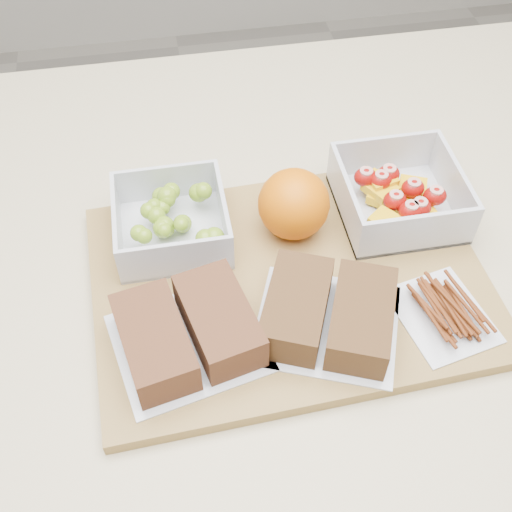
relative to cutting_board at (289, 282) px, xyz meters
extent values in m
cube|color=beige|center=(-0.01, 0.02, -0.46)|extent=(1.20, 0.90, 0.90)
cube|color=olive|center=(0.00, 0.00, 0.00)|extent=(0.43, 0.32, 0.02)
cube|color=silver|center=(-0.12, 0.08, 0.01)|extent=(0.12, 0.12, 0.00)
cube|color=silver|center=(-0.12, 0.14, 0.03)|extent=(0.12, 0.00, 0.05)
cube|color=silver|center=(-0.12, 0.02, 0.03)|extent=(0.12, 0.00, 0.05)
cube|color=silver|center=(-0.06, 0.08, 0.03)|extent=(0.00, 0.11, 0.05)
cube|color=silver|center=(-0.18, 0.08, 0.03)|extent=(0.00, 0.11, 0.05)
sphere|color=olive|center=(-0.13, 0.08, 0.03)|extent=(0.02, 0.02, 0.02)
sphere|color=olive|center=(-0.15, 0.07, 0.04)|extent=(0.02, 0.02, 0.02)
sphere|color=olive|center=(-0.12, 0.11, 0.04)|extent=(0.02, 0.02, 0.02)
sphere|color=olive|center=(-0.11, 0.08, 0.03)|extent=(0.02, 0.02, 0.02)
sphere|color=olive|center=(-0.14, 0.10, 0.04)|extent=(0.02, 0.02, 0.02)
sphere|color=olive|center=(-0.12, 0.08, 0.03)|extent=(0.02, 0.02, 0.02)
sphere|color=olive|center=(-0.13, 0.10, 0.04)|extent=(0.02, 0.02, 0.02)
sphere|color=olive|center=(-0.07, 0.04, 0.04)|extent=(0.02, 0.02, 0.02)
sphere|color=olive|center=(-0.08, 0.12, 0.04)|extent=(0.02, 0.02, 0.02)
sphere|color=olive|center=(-0.12, 0.11, 0.04)|extent=(0.02, 0.02, 0.02)
sphere|color=olive|center=(-0.15, 0.06, 0.04)|extent=(0.02, 0.02, 0.02)
sphere|color=olive|center=(-0.08, 0.11, 0.04)|extent=(0.02, 0.02, 0.02)
sphere|color=olive|center=(-0.11, 0.04, 0.03)|extent=(0.02, 0.02, 0.02)
sphere|color=olive|center=(-0.12, 0.11, 0.04)|extent=(0.02, 0.02, 0.02)
sphere|color=olive|center=(-0.13, 0.09, 0.03)|extent=(0.02, 0.02, 0.02)
sphere|color=olive|center=(-0.11, 0.12, 0.04)|extent=(0.02, 0.02, 0.02)
sphere|color=olive|center=(-0.08, 0.04, 0.04)|extent=(0.02, 0.02, 0.02)
sphere|color=olive|center=(-0.07, 0.05, 0.02)|extent=(0.02, 0.02, 0.02)
sphere|color=olive|center=(-0.13, 0.10, 0.03)|extent=(0.02, 0.02, 0.02)
sphere|color=olive|center=(-0.13, 0.07, 0.03)|extent=(0.02, 0.02, 0.02)
sphere|color=olive|center=(-0.13, 0.12, 0.03)|extent=(0.02, 0.02, 0.02)
sphere|color=olive|center=(-0.11, 0.07, 0.04)|extent=(0.02, 0.02, 0.02)
sphere|color=olive|center=(-0.13, 0.07, 0.03)|extent=(0.02, 0.02, 0.02)
cube|color=silver|center=(0.14, 0.08, 0.01)|extent=(0.13, 0.13, 0.01)
cube|color=silver|center=(0.14, 0.14, 0.04)|extent=(0.13, 0.01, 0.06)
cube|color=silver|center=(0.14, 0.01, 0.04)|extent=(0.13, 0.01, 0.06)
cube|color=silver|center=(0.21, 0.08, 0.04)|extent=(0.01, 0.12, 0.06)
cube|color=silver|center=(0.08, 0.08, 0.04)|extent=(0.01, 0.12, 0.06)
cube|color=#DFA90C|center=(0.15, 0.06, 0.03)|extent=(0.04, 0.04, 0.01)
cube|color=#DFA90C|center=(0.13, 0.10, 0.03)|extent=(0.05, 0.06, 0.01)
cube|color=#DFA90C|center=(0.15, 0.08, 0.03)|extent=(0.05, 0.05, 0.01)
cube|color=#DFA90C|center=(0.17, 0.09, 0.02)|extent=(0.04, 0.05, 0.01)
cube|color=#DFA90C|center=(0.13, 0.09, 0.03)|extent=(0.04, 0.05, 0.01)
cube|color=#DFA90C|center=(0.13, 0.10, 0.04)|extent=(0.04, 0.03, 0.01)
cube|color=#DFA90C|center=(0.12, 0.04, 0.03)|extent=(0.04, 0.04, 0.01)
cube|color=#DFA90C|center=(0.16, 0.05, 0.03)|extent=(0.04, 0.04, 0.01)
cube|color=#DFA90C|center=(0.13, 0.09, 0.02)|extent=(0.04, 0.04, 0.01)
ellipsoid|color=#9C1107|center=(0.16, 0.08, 0.04)|extent=(0.03, 0.02, 0.02)
ellipsoid|color=#9C1107|center=(0.16, 0.05, 0.04)|extent=(0.03, 0.02, 0.02)
ellipsoid|color=#9C1107|center=(0.11, 0.10, 0.04)|extent=(0.03, 0.02, 0.02)
ellipsoid|color=#9C1107|center=(0.18, 0.06, 0.04)|extent=(0.03, 0.02, 0.02)
ellipsoid|color=#9C1107|center=(0.13, 0.10, 0.04)|extent=(0.03, 0.02, 0.02)
ellipsoid|color=#9C1107|center=(0.14, 0.04, 0.04)|extent=(0.03, 0.02, 0.02)
ellipsoid|color=#9C1107|center=(0.13, 0.06, 0.04)|extent=(0.03, 0.02, 0.02)
ellipsoid|color=#9C1107|center=(0.14, 0.10, 0.04)|extent=(0.03, 0.02, 0.02)
sphere|color=orange|center=(0.02, 0.07, 0.05)|extent=(0.08, 0.08, 0.08)
cube|color=silver|center=(-0.12, -0.06, 0.01)|extent=(0.17, 0.15, 0.00)
cube|color=brown|center=(-0.15, -0.07, 0.03)|extent=(0.08, 0.12, 0.04)
cube|color=brown|center=(-0.08, -0.06, 0.03)|extent=(0.08, 0.12, 0.04)
cube|color=silver|center=(0.02, -0.07, 0.01)|extent=(0.18, 0.17, 0.00)
cube|color=#54361C|center=(-0.01, -0.05, 0.03)|extent=(0.09, 0.12, 0.04)
cube|color=#54361C|center=(0.05, -0.08, 0.03)|extent=(0.09, 0.12, 0.04)
cube|color=silver|center=(0.14, -0.08, 0.01)|extent=(0.10, 0.12, 0.00)
camera|label=1|loc=(-0.11, -0.41, 0.55)|focal=45.00mm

